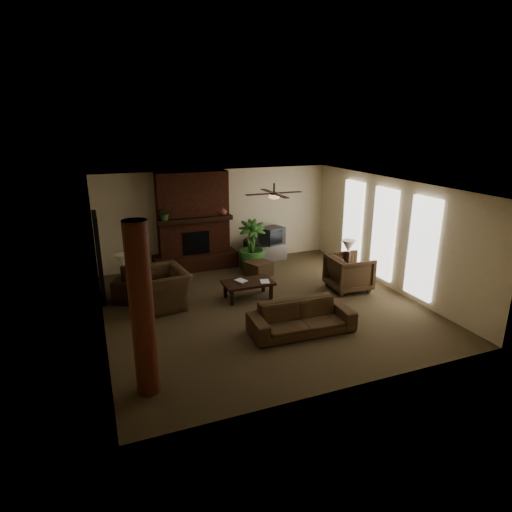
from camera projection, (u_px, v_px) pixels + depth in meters
name	position (u px, v px, depth m)	size (l,w,h in m)	color
room_shell	(263.00, 248.00, 9.59)	(7.00, 7.00, 7.00)	#4F3F27
fireplace	(194.00, 230.00, 12.24)	(2.40, 0.70, 2.80)	#4D2314
windows	(383.00, 234.00, 10.99)	(0.08, 3.65, 2.35)	white
log_column	(142.00, 311.00, 6.43)	(0.36, 0.36, 2.80)	#5E2717
doorway	(99.00, 257.00, 10.09)	(0.10, 1.00, 2.10)	black
ceiling_fan	(274.00, 195.00, 9.65)	(1.35, 1.35, 0.37)	black
sofa	(302.00, 313.00, 8.65)	(2.13, 0.62, 0.83)	#49341F
armchair_left	(160.00, 282.00, 9.86)	(1.33, 0.86, 1.16)	#49341F
armchair_right	(349.00, 271.00, 10.82)	(0.97, 0.91, 1.00)	#49341F
coffee_table	(248.00, 284.00, 10.32)	(1.20, 0.70, 0.43)	black
ottoman	(259.00, 269.00, 11.90)	(0.60, 0.60, 0.40)	#49341F
tv_stand	(271.00, 251.00, 13.29)	(0.85, 0.50, 0.50)	#AEAEB0
tv	(273.00, 236.00, 13.14)	(0.78, 0.70, 0.52)	#333335
floor_vase	(249.00, 249.00, 12.96)	(0.34, 0.34, 0.77)	black
floor_plant	(252.00, 256.00, 12.36)	(0.80, 1.44, 0.80)	#2F5923
side_table_left	(125.00, 291.00, 10.14)	(0.50, 0.50, 0.55)	black
lamp_left	(123.00, 262.00, 9.90)	(0.41, 0.41, 0.65)	black
side_table_right	(347.00, 273.00, 11.31)	(0.50, 0.50, 0.55)	black
lamp_right	(348.00, 248.00, 11.04)	(0.39, 0.39, 0.65)	black
mantel_plant	(165.00, 214.00, 11.52)	(0.38, 0.42, 0.33)	#2F5923
mantel_vase	(223.00, 211.00, 12.19)	(0.22, 0.23, 0.22)	brown
book_a	(238.00, 277.00, 10.21)	(0.22, 0.03, 0.29)	#999999
book_b	(260.00, 276.00, 10.22)	(0.21, 0.02, 0.29)	#999999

